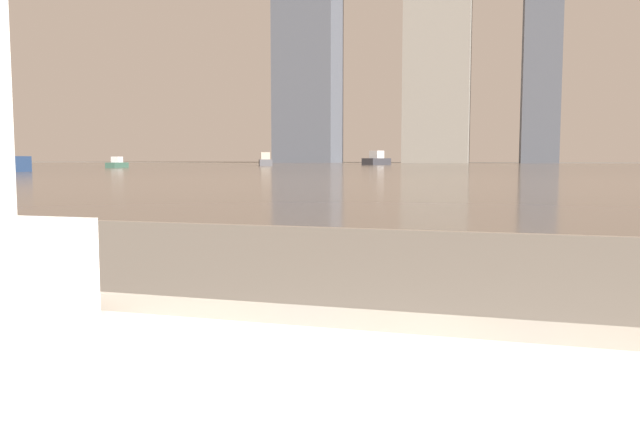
% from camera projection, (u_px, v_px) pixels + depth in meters
% --- Properties ---
extents(harbor_water, '(180.00, 110.00, 0.01)m').
position_uv_depth(harbor_water, '(491.00, 167.00, 59.54)').
color(harbor_water, gray).
rests_on(harbor_water, ground_plane).
extents(harbor_boat_0, '(2.86, 4.26, 1.52)m').
position_uv_depth(harbor_boat_0, '(265.00, 161.00, 70.64)').
color(harbor_boat_0, '#4C4C51').
rests_on(harbor_boat_0, harbor_water).
extents(harbor_boat_2, '(3.16, 5.15, 1.83)m').
position_uv_depth(harbor_boat_2, '(377.00, 160.00, 81.39)').
color(harbor_boat_2, '#2D2D33').
rests_on(harbor_boat_2, harbor_water).
extents(harbor_boat_3, '(1.16, 2.68, 0.98)m').
position_uv_depth(harbor_boat_3, '(117.00, 164.00, 55.25)').
color(harbor_boat_3, '#335647').
rests_on(harbor_boat_3, harbor_water).
extents(skyline_tower_0, '(11.75, 9.89, 47.72)m').
position_uv_depth(skyline_tower_0, '(308.00, 39.00, 120.70)').
color(skyline_tower_0, '#4C515B').
rests_on(skyline_tower_0, ground_plane).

